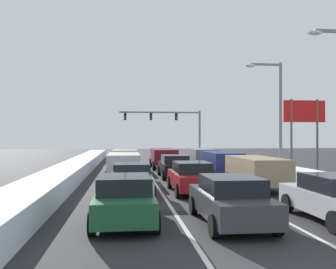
% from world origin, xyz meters
% --- Properties ---
extents(ground_plane, '(120.00, 120.00, 0.00)m').
position_xyz_m(ground_plane, '(0.00, 17.72, 0.00)').
color(ground_plane, '#28282B').
extents(lane_stripe_between_right_lane_and_center_lane, '(0.14, 48.74, 0.01)m').
position_xyz_m(lane_stripe_between_right_lane_and_center_lane, '(1.70, 22.15, 0.00)').
color(lane_stripe_between_right_lane_and_center_lane, silver).
rests_on(lane_stripe_between_right_lane_and_center_lane, ground).
extents(lane_stripe_between_center_lane_and_left_lane, '(0.14, 48.74, 0.01)m').
position_xyz_m(lane_stripe_between_center_lane_and_left_lane, '(-1.70, 22.15, 0.00)').
color(lane_stripe_between_center_lane_and_left_lane, silver).
rests_on(lane_stripe_between_center_lane_and_left_lane, ground).
extents(snow_bank_right_shoulder, '(1.37, 48.74, 0.79)m').
position_xyz_m(snow_bank_right_shoulder, '(7.00, 22.15, 0.40)').
color(snow_bank_right_shoulder, silver).
rests_on(snow_bank_right_shoulder, ground).
extents(snow_bank_left_shoulder, '(1.94, 48.74, 0.91)m').
position_xyz_m(snow_bank_left_shoulder, '(-7.00, 22.15, 0.46)').
color(snow_bank_left_shoulder, silver).
rests_on(snow_bank_left_shoulder, ground).
extents(sedan_silver_right_lane_nearest, '(2.00, 4.50, 1.51)m').
position_xyz_m(sedan_silver_right_lane_nearest, '(3.30, 6.22, 0.76)').
color(sedan_silver_right_lane_nearest, '#B7BABF').
rests_on(sedan_silver_right_lane_nearest, ground).
extents(suv_tan_right_lane_second, '(2.16, 4.90, 1.67)m').
position_xyz_m(suv_tan_right_lane_second, '(3.29, 13.44, 1.02)').
color(suv_tan_right_lane_second, '#937F60').
rests_on(suv_tan_right_lane_second, ground).
extents(suv_navy_right_lane_third, '(2.16, 4.90, 1.67)m').
position_xyz_m(suv_navy_right_lane_third, '(3.17, 20.09, 1.02)').
color(suv_navy_right_lane_third, navy).
rests_on(suv_navy_right_lane_third, ground).
extents(suv_gray_right_lane_fourth, '(2.16, 4.90, 1.67)m').
position_xyz_m(suv_gray_right_lane_fourth, '(3.19, 26.79, 1.02)').
color(suv_gray_right_lane_fourth, slate).
rests_on(suv_gray_right_lane_fourth, ground).
extents(sedan_charcoal_center_lane_nearest, '(2.00, 4.50, 1.51)m').
position_xyz_m(sedan_charcoal_center_lane_nearest, '(-0.19, 6.22, 0.76)').
color(sedan_charcoal_center_lane_nearest, '#38383D').
rests_on(sedan_charcoal_center_lane_nearest, ground).
extents(sedan_red_center_lane_second, '(2.00, 4.50, 1.51)m').
position_xyz_m(sedan_red_center_lane_second, '(-0.23, 12.84, 0.76)').
color(sedan_red_center_lane_second, maroon).
rests_on(sedan_red_center_lane_second, ground).
extents(sedan_black_center_lane_third, '(2.00, 4.50, 1.51)m').
position_xyz_m(sedan_black_center_lane_third, '(-0.16, 19.55, 0.76)').
color(sedan_black_center_lane_third, black).
rests_on(sedan_black_center_lane_third, ground).
extents(suv_maroon_center_lane_fourth, '(2.16, 4.90, 1.67)m').
position_xyz_m(suv_maroon_center_lane_fourth, '(-0.17, 26.60, 1.02)').
color(suv_maroon_center_lane_fourth, maroon).
rests_on(suv_maroon_center_lane_fourth, ground).
extents(sedan_green_left_lane_nearest, '(2.00, 4.50, 1.51)m').
position_xyz_m(sedan_green_left_lane_nearest, '(-3.50, 6.81, 0.76)').
color(sedan_green_left_lane_nearest, '#1E5633').
rests_on(sedan_green_left_lane_nearest, ground).
extents(sedan_white_left_lane_second, '(2.00, 4.50, 1.51)m').
position_xyz_m(sedan_white_left_lane_second, '(-3.17, 12.37, 0.76)').
color(sedan_white_left_lane_second, silver).
rests_on(sedan_white_left_lane_second, ground).
extents(suv_silver_left_lane_third, '(2.16, 4.90, 1.67)m').
position_xyz_m(suv_silver_left_lane_third, '(-3.54, 18.47, 1.02)').
color(suv_silver_left_lane_third, '#B7BABF').
rests_on(suv_silver_left_lane_third, ground).
extents(suv_tan_left_lane_fourth, '(2.16, 4.90, 1.67)m').
position_xyz_m(suv_tan_left_lane_fourth, '(-3.46, 25.14, 1.02)').
color(suv_tan_left_lane_fourth, '#937F60').
rests_on(suv_tan_left_lane_fourth, ground).
extents(traffic_light_gantry, '(10.94, 0.47, 6.20)m').
position_xyz_m(traffic_light_gantry, '(2.77, 44.30, 4.74)').
color(traffic_light_gantry, slate).
rests_on(traffic_light_gantry, ground).
extents(street_lamp_right_mid, '(2.66, 0.36, 7.95)m').
position_xyz_m(street_lamp_right_mid, '(7.05, 19.94, 4.77)').
color(street_lamp_right_mid, gray).
rests_on(street_lamp_right_mid, ground).
extents(roadside_sign_right, '(3.20, 0.16, 5.50)m').
position_xyz_m(roadside_sign_right, '(9.63, 20.82, 4.02)').
color(roadside_sign_right, '#59595B').
rests_on(roadside_sign_right, ground).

